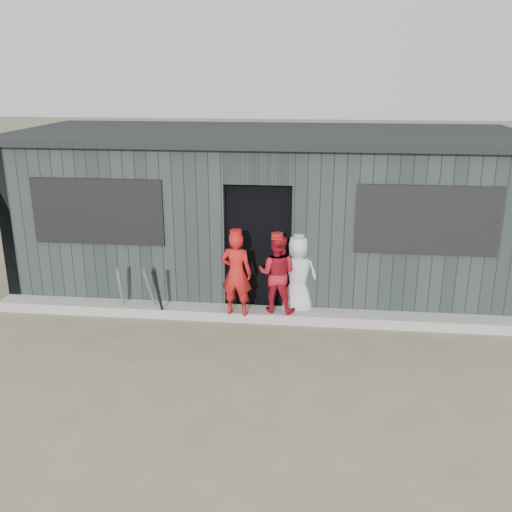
# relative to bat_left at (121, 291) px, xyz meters

# --- Properties ---
(ground) EXTENTS (80.00, 80.00, 0.00)m
(ground) POSITION_rel_bat_left_xyz_m (2.04, -1.72, -0.40)
(ground) COLOR #6E634C
(ground) RESTS_ON ground
(curb) EXTENTS (8.00, 0.36, 0.15)m
(curb) POSITION_rel_bat_left_xyz_m (2.04, 0.10, -0.32)
(curb) COLOR #989893
(curb) RESTS_ON ground
(bat_left) EXTENTS (0.10, 0.27, 0.79)m
(bat_left) POSITION_rel_bat_left_xyz_m (0.00, 0.00, 0.00)
(bat_left) COLOR gray
(bat_left) RESTS_ON ground
(bat_mid) EXTENTS (0.19, 0.32, 0.81)m
(bat_mid) POSITION_rel_bat_left_xyz_m (0.46, 0.02, 0.01)
(bat_mid) COLOR gray
(bat_mid) RESTS_ON ground
(bat_right) EXTENTS (0.12, 0.33, 0.83)m
(bat_right) POSITION_rel_bat_left_xyz_m (0.62, -0.14, 0.02)
(bat_right) COLOR black
(bat_right) RESTS_ON ground
(player_red_left) EXTENTS (0.48, 0.34, 1.25)m
(player_red_left) POSITION_rel_bat_left_xyz_m (1.77, -0.08, 0.38)
(player_red_left) COLOR #B31716
(player_red_left) RESTS_ON curb
(player_red_right) EXTENTS (0.63, 0.53, 1.17)m
(player_red_right) POSITION_rel_bat_left_xyz_m (2.34, 0.10, 0.34)
(player_red_right) COLOR #A91422
(player_red_right) RESTS_ON curb
(player_grey_back) EXTENTS (0.66, 0.46, 1.27)m
(player_grey_back) POSITION_rel_bat_left_xyz_m (2.64, 0.31, 0.24)
(player_grey_back) COLOR silver
(player_grey_back) RESTS_ON ground
(dugout) EXTENTS (8.30, 3.30, 2.62)m
(dugout) POSITION_rel_bat_left_xyz_m (2.04, 1.78, 0.89)
(dugout) COLOR black
(dugout) RESTS_ON ground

